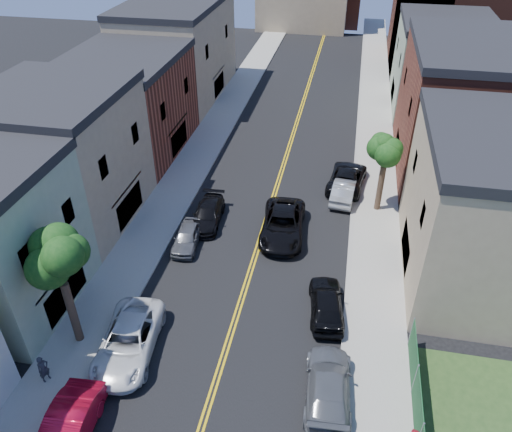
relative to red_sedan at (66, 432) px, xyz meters
The scene contains 23 objects.
sidewalk_left 31.66m from the red_sedan, 94.35° to the left, with size 3.20×100.00×0.15m, color gray.
sidewalk_right 34.30m from the red_sedan, 66.99° to the left, with size 3.20×100.00×0.15m, color gray.
curb_left 31.58m from the red_sedan, 91.18° to the left, with size 0.30×100.00×0.15m, color gray.
curb_right 33.65m from the red_sedan, 69.74° to the left, with size 0.30×100.00×0.15m, color gray.
bldg_left_tan_near 18.97m from the red_sedan, 117.17° to the left, with size 9.00×10.00×9.00m, color #998466.
bldg_left_brick 29.01m from the red_sedan, 107.14° to the left, with size 9.00×12.00×8.00m, color brown.
bldg_left_tan_far 42.60m from the red_sedan, 101.56° to the left, with size 9.00×16.00×9.50m, color #998466.
bldg_right_tan 25.21m from the red_sedan, 38.59° to the left, with size 9.00×12.00×9.00m, color #998466.
bldg_right_brick 35.66m from the red_sedan, 56.59° to the left, with size 9.00×14.00×10.00m, color brown.
bldg_right_palegrn 47.85m from the red_sedan, 65.88° to the left, with size 9.00×12.00×8.50m, color gray.
church 62.89m from the red_sedan, 69.57° to the left, with size 16.20×14.20×22.60m.
tree_left_mid 8.34m from the red_sedan, 113.11° to the left, with size 5.20×5.20×9.29m.
tree_right_far 25.87m from the red_sedan, 58.11° to the left, with size 4.40×4.40×8.03m.
red_sedan is the anchor object (origin of this frame).
white_pickup 5.37m from the red_sedan, 83.84° to the left, with size 2.74×5.95×1.65m, color silver.
grey_car_left 14.73m from the red_sedan, 87.03° to the left, with size 1.59×3.95×1.35m, color #54565B.
black_car_left 17.65m from the red_sedan, 85.45° to the left, with size 1.95×4.79×1.39m, color black.
grey_car_right 11.93m from the red_sedan, 22.75° to the left, with size 2.19×5.38×1.56m, color #5A5D62.
black_car_right 14.60m from the red_sedan, 44.06° to the left, with size 1.88×4.66×1.59m, color black.
silver_car_right 25.24m from the red_sedan, 64.49° to the left, with size 1.65×4.73×1.56m, color #999DA0.
dark_car_right_far 26.99m from the red_sedan, 65.95° to the left, with size 2.64×5.72×1.59m, color black.
black_suv_lane 18.48m from the red_sedan, 68.05° to the left, with size 2.86×6.21×1.73m, color black.
pedestrian_left 3.91m from the red_sedan, 134.19° to the left, with size 0.58×0.38×1.58m, color #2A2A32.
Camera 1 is at (4.98, -2.03, 20.83)m, focal length 34.74 mm.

